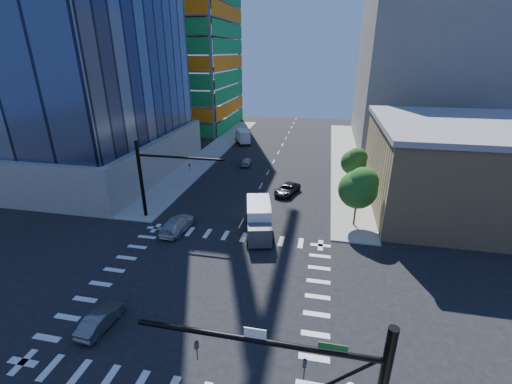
# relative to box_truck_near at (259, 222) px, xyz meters

# --- Properties ---
(ground) EXTENTS (160.00, 160.00, 0.00)m
(ground) POSITION_rel_box_truck_near_xyz_m (-2.48, -9.90, -1.45)
(ground) COLOR black
(ground) RESTS_ON ground
(road_markings) EXTENTS (20.00, 20.00, 0.01)m
(road_markings) POSITION_rel_box_truck_near_xyz_m (-2.48, -9.90, -1.45)
(road_markings) COLOR silver
(road_markings) RESTS_ON ground
(sidewalk_ne) EXTENTS (5.00, 60.00, 0.15)m
(sidewalk_ne) POSITION_rel_box_truck_near_xyz_m (10.02, 30.10, -1.38)
(sidewalk_ne) COLOR #9B9893
(sidewalk_ne) RESTS_ON ground
(sidewalk_nw) EXTENTS (5.00, 60.00, 0.15)m
(sidewalk_nw) POSITION_rel_box_truck_near_xyz_m (-14.98, 30.10, -1.38)
(sidewalk_nw) COLOR #9B9893
(sidewalk_nw) RESTS_ON ground
(construction_building) EXTENTS (25.16, 34.50, 70.60)m
(construction_building) POSITION_rel_box_truck_near_xyz_m (-29.90, 52.03, 23.16)
(construction_building) COLOR slate
(construction_building) RESTS_ON ground
(commercial_building) EXTENTS (20.50, 22.50, 10.60)m
(commercial_building) POSITION_rel_box_truck_near_xyz_m (22.52, 12.10, 3.86)
(commercial_building) COLOR tan
(commercial_building) RESTS_ON ground
(bg_building_ne) EXTENTS (24.00, 30.00, 28.00)m
(bg_building_ne) POSITION_rel_box_truck_near_xyz_m (24.52, 45.10, 12.55)
(bg_building_ne) COLOR slate
(bg_building_ne) RESTS_ON ground
(signal_mast_nw) EXTENTS (10.20, 0.40, 9.00)m
(signal_mast_nw) POSITION_rel_box_truck_near_xyz_m (-12.48, 1.60, 4.04)
(signal_mast_nw) COLOR black
(signal_mast_nw) RESTS_ON sidewalk_nw
(tree_south) EXTENTS (4.16, 4.16, 6.82)m
(tree_south) POSITION_rel_box_truck_near_xyz_m (10.15, 4.00, 3.23)
(tree_south) COLOR #382316
(tree_south) RESTS_ON sidewalk_ne
(tree_north) EXTENTS (3.54, 3.52, 5.78)m
(tree_north) POSITION_rel_box_truck_near_xyz_m (10.45, 16.00, 2.53)
(tree_north) COLOR #382316
(tree_north) RESTS_ON sidewalk_ne
(car_nb_far) EXTENTS (3.63, 5.35, 1.36)m
(car_nb_far) POSITION_rel_box_truck_near_xyz_m (1.63, 11.74, -0.77)
(car_nb_far) COLOR black
(car_nb_far) RESTS_ON ground
(car_sb_near) EXTENTS (2.51, 5.49, 1.56)m
(car_sb_near) POSITION_rel_box_truck_near_xyz_m (-8.88, -0.88, -0.68)
(car_sb_near) COLOR silver
(car_sb_near) RESTS_ON ground
(car_sb_mid) EXTENTS (1.90, 4.01, 1.32)m
(car_sb_mid) POSITION_rel_box_truck_near_xyz_m (-6.78, 23.11, -0.79)
(car_sb_mid) COLOR #9A9EA1
(car_sb_mid) RESTS_ON ground
(car_sb_cross) EXTENTS (1.64, 4.01, 1.29)m
(car_sb_cross) POSITION_rel_box_truck_near_xyz_m (-8.39, -15.21, -0.81)
(car_sb_cross) COLOR #55575B
(car_sb_cross) RESTS_ON ground
(box_truck_near) EXTENTS (4.04, 6.71, 3.29)m
(box_truck_near) POSITION_rel_box_truck_near_xyz_m (0.00, 0.00, 0.00)
(box_truck_near) COLOR black
(box_truck_near) RESTS_ON ground
(box_truck_far) EXTENTS (4.40, 6.00, 2.90)m
(box_truck_far) POSITION_rel_box_truck_near_xyz_m (-10.98, 37.82, -0.17)
(box_truck_far) COLOR black
(box_truck_far) RESTS_ON ground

